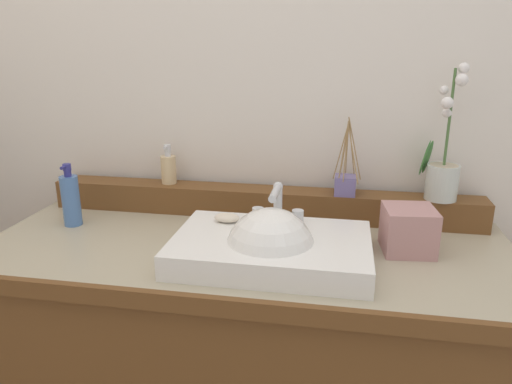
{
  "coord_description": "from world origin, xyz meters",
  "views": [
    {
      "loc": [
        0.25,
        -1.2,
        1.41
      ],
      "look_at": [
        0.03,
        -0.03,
        1.04
      ],
      "focal_mm": 33.65,
      "sensor_mm": 36.0,
      "label": 1
    }
  ],
  "objects_px": {
    "potted_plant": "(443,169)",
    "lotion_bottle": "(71,199)",
    "soap_dispenser": "(169,168)",
    "sink_basin": "(271,250)",
    "tissue_box": "(408,230)",
    "reed_diffuser": "(345,183)",
    "soap_bar": "(227,217)"
  },
  "relations": [
    {
      "from": "reed_diffuser",
      "to": "tissue_box",
      "type": "bearing_deg",
      "value": -48.15
    },
    {
      "from": "lotion_bottle",
      "to": "tissue_box",
      "type": "distance_m",
      "value": 0.98
    },
    {
      "from": "potted_plant",
      "to": "reed_diffuser",
      "type": "distance_m",
      "value": 0.28
    },
    {
      "from": "potted_plant",
      "to": "reed_diffuser",
      "type": "xyz_separation_m",
      "value": [
        -0.28,
        -0.0,
        -0.06
      ]
    },
    {
      "from": "reed_diffuser",
      "to": "lotion_bottle",
      "type": "xyz_separation_m",
      "value": [
        -0.81,
        -0.17,
        -0.04
      ]
    },
    {
      "from": "soap_bar",
      "to": "tissue_box",
      "type": "relative_size",
      "value": 0.54
    },
    {
      "from": "lotion_bottle",
      "to": "soap_bar",
      "type": "bearing_deg",
      "value": -5.85
    },
    {
      "from": "soap_bar",
      "to": "reed_diffuser",
      "type": "xyz_separation_m",
      "value": [
        0.32,
        0.22,
        0.05
      ]
    },
    {
      "from": "soap_bar",
      "to": "reed_diffuser",
      "type": "bearing_deg",
      "value": 35.15
    },
    {
      "from": "potted_plant",
      "to": "tissue_box",
      "type": "relative_size",
      "value": 3.02
    },
    {
      "from": "soap_dispenser",
      "to": "potted_plant",
      "type": "bearing_deg",
      "value": -1.16
    },
    {
      "from": "tissue_box",
      "to": "reed_diffuser",
      "type": "bearing_deg",
      "value": 131.85
    },
    {
      "from": "soap_dispenser",
      "to": "reed_diffuser",
      "type": "height_order",
      "value": "reed_diffuser"
    },
    {
      "from": "potted_plant",
      "to": "tissue_box",
      "type": "xyz_separation_m",
      "value": [
        -0.11,
        -0.19,
        -0.12
      ]
    },
    {
      "from": "lotion_bottle",
      "to": "tissue_box",
      "type": "xyz_separation_m",
      "value": [
        0.98,
        -0.02,
        -0.02
      ]
    },
    {
      "from": "soap_bar",
      "to": "soap_dispenser",
      "type": "height_order",
      "value": "soap_dispenser"
    },
    {
      "from": "potted_plant",
      "to": "soap_bar",
      "type": "bearing_deg",
      "value": -159.08
    },
    {
      "from": "sink_basin",
      "to": "potted_plant",
      "type": "relative_size",
      "value": 1.27
    },
    {
      "from": "potted_plant",
      "to": "lotion_bottle",
      "type": "xyz_separation_m",
      "value": [
        -1.09,
        -0.18,
        -0.1
      ]
    },
    {
      "from": "soap_bar",
      "to": "tissue_box",
      "type": "distance_m",
      "value": 0.49
    },
    {
      "from": "soap_bar",
      "to": "tissue_box",
      "type": "height_order",
      "value": "tissue_box"
    },
    {
      "from": "sink_basin",
      "to": "lotion_bottle",
      "type": "xyz_separation_m",
      "value": [
        -0.63,
        0.15,
        0.05
      ]
    },
    {
      "from": "sink_basin",
      "to": "soap_dispenser",
      "type": "height_order",
      "value": "soap_dispenser"
    },
    {
      "from": "lotion_bottle",
      "to": "potted_plant",
      "type": "bearing_deg",
      "value": 9.15
    },
    {
      "from": "soap_dispenser",
      "to": "lotion_bottle",
      "type": "height_order",
      "value": "soap_dispenser"
    },
    {
      "from": "lotion_bottle",
      "to": "tissue_box",
      "type": "height_order",
      "value": "lotion_bottle"
    },
    {
      "from": "potted_plant",
      "to": "lotion_bottle",
      "type": "distance_m",
      "value": 1.11
    },
    {
      "from": "soap_dispenser",
      "to": "sink_basin",
      "type": "bearing_deg",
      "value": -41.06
    },
    {
      "from": "soap_bar",
      "to": "lotion_bottle",
      "type": "xyz_separation_m",
      "value": [
        -0.5,
        0.05,
        0.01
      ]
    },
    {
      "from": "reed_diffuser",
      "to": "soap_dispenser",
      "type": "bearing_deg",
      "value": 177.84
    },
    {
      "from": "sink_basin",
      "to": "soap_dispenser",
      "type": "distance_m",
      "value": 0.53
    },
    {
      "from": "sink_basin",
      "to": "tissue_box",
      "type": "relative_size",
      "value": 3.82
    }
  ]
}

